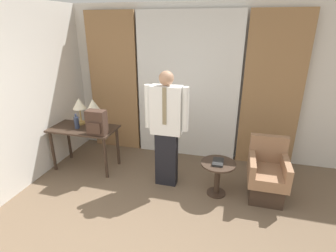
{
  "coord_description": "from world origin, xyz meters",
  "views": [
    {
      "loc": [
        0.84,
        -1.51,
        2.35
      ],
      "look_at": [
        -0.03,
        1.77,
        1.03
      ],
      "focal_mm": 28.0,
      "sensor_mm": 36.0,
      "label": 1
    }
  ],
  "objects_px": {
    "bottle_near_edge": "(77,122)",
    "side_table": "(218,173)",
    "person": "(166,126)",
    "table_lamp_left": "(79,105)",
    "backpack": "(97,123)",
    "armchair": "(267,176)",
    "book": "(218,162)",
    "table_lamp_right": "(93,106)",
    "desk": "(84,134)"
  },
  "relations": [
    {
      "from": "desk",
      "to": "armchair",
      "type": "height_order",
      "value": "armchair"
    },
    {
      "from": "table_lamp_right",
      "to": "armchair",
      "type": "relative_size",
      "value": 0.54
    },
    {
      "from": "table_lamp_left",
      "to": "side_table",
      "type": "relative_size",
      "value": 0.89
    },
    {
      "from": "person",
      "to": "armchair",
      "type": "bearing_deg",
      "value": 1.92
    },
    {
      "from": "backpack",
      "to": "book",
      "type": "xyz_separation_m",
      "value": [
        1.88,
        -0.04,
        -0.4
      ]
    },
    {
      "from": "desk",
      "to": "table_lamp_left",
      "type": "height_order",
      "value": "table_lamp_left"
    },
    {
      "from": "table_lamp_right",
      "to": "armchair",
      "type": "bearing_deg",
      "value": -4.85
    },
    {
      "from": "table_lamp_right",
      "to": "bottle_near_edge",
      "type": "distance_m",
      "value": 0.37
    },
    {
      "from": "bottle_near_edge",
      "to": "backpack",
      "type": "height_order",
      "value": "backpack"
    },
    {
      "from": "side_table",
      "to": "bottle_near_edge",
      "type": "bearing_deg",
      "value": 175.65
    },
    {
      "from": "armchair",
      "to": "side_table",
      "type": "distance_m",
      "value": 0.7
    },
    {
      "from": "table_lamp_right",
      "to": "armchair",
      "type": "distance_m",
      "value": 2.92
    },
    {
      "from": "desk",
      "to": "person",
      "type": "xyz_separation_m",
      "value": [
        1.47,
        -0.13,
        0.34
      ]
    },
    {
      "from": "bottle_near_edge",
      "to": "backpack",
      "type": "distance_m",
      "value": 0.48
    },
    {
      "from": "desk",
      "to": "backpack",
      "type": "distance_m",
      "value": 0.51
    },
    {
      "from": "backpack",
      "to": "armchair",
      "type": "height_order",
      "value": "backpack"
    },
    {
      "from": "bottle_near_edge",
      "to": "backpack",
      "type": "bearing_deg",
      "value": -17.34
    },
    {
      "from": "desk",
      "to": "person",
      "type": "distance_m",
      "value": 1.52
    },
    {
      "from": "table_lamp_right",
      "to": "backpack",
      "type": "xyz_separation_m",
      "value": [
        0.24,
        -0.34,
        -0.15
      ]
    },
    {
      "from": "table_lamp_left",
      "to": "backpack",
      "type": "bearing_deg",
      "value": -34.31
    },
    {
      "from": "armchair",
      "to": "book",
      "type": "height_order",
      "value": "armchair"
    },
    {
      "from": "backpack",
      "to": "table_lamp_right",
      "type": "bearing_deg",
      "value": 124.9
    },
    {
      "from": "person",
      "to": "bottle_near_edge",
      "type": "bearing_deg",
      "value": 176.7
    },
    {
      "from": "table_lamp_left",
      "to": "side_table",
      "type": "bearing_deg",
      "value": -8.95
    },
    {
      "from": "desk",
      "to": "book",
      "type": "bearing_deg",
      "value": -5.72
    },
    {
      "from": "table_lamp_left",
      "to": "backpack",
      "type": "xyz_separation_m",
      "value": [
        0.5,
        -0.34,
        -0.15
      ]
    },
    {
      "from": "table_lamp_right",
      "to": "armchair",
      "type": "xyz_separation_m",
      "value": [
        2.81,
        -0.24,
        -0.75
      ]
    },
    {
      "from": "table_lamp_right",
      "to": "bottle_near_edge",
      "type": "xyz_separation_m",
      "value": [
        -0.22,
        -0.2,
        -0.23
      ]
    },
    {
      "from": "side_table",
      "to": "book",
      "type": "relative_size",
      "value": 2.16
    },
    {
      "from": "armchair",
      "to": "book",
      "type": "xyz_separation_m",
      "value": [
        -0.69,
        -0.14,
        0.2
      ]
    },
    {
      "from": "table_lamp_left",
      "to": "backpack",
      "type": "height_order",
      "value": "table_lamp_left"
    },
    {
      "from": "backpack",
      "to": "book",
      "type": "height_order",
      "value": "backpack"
    },
    {
      "from": "person",
      "to": "side_table",
      "type": "distance_m",
      "value": 1.0
    },
    {
      "from": "person",
      "to": "book",
      "type": "distance_m",
      "value": 0.9
    },
    {
      "from": "backpack",
      "to": "person",
      "type": "xyz_separation_m",
      "value": [
        1.11,
        0.05,
        0.03
      ]
    },
    {
      "from": "table_lamp_right",
      "to": "book",
      "type": "xyz_separation_m",
      "value": [
        2.12,
        -0.38,
        -0.54
      ]
    },
    {
      "from": "table_lamp_left",
      "to": "person",
      "type": "bearing_deg",
      "value": -10.17
    },
    {
      "from": "person",
      "to": "side_table",
      "type": "relative_size",
      "value": 3.42
    },
    {
      "from": "table_lamp_right",
      "to": "side_table",
      "type": "height_order",
      "value": "table_lamp_right"
    },
    {
      "from": "backpack",
      "to": "side_table",
      "type": "bearing_deg",
      "value": -1.12
    },
    {
      "from": "desk",
      "to": "bottle_near_edge",
      "type": "height_order",
      "value": "bottle_near_edge"
    },
    {
      "from": "bottle_near_edge",
      "to": "side_table",
      "type": "height_order",
      "value": "bottle_near_edge"
    },
    {
      "from": "desk",
      "to": "side_table",
      "type": "relative_size",
      "value": 2.12
    },
    {
      "from": "side_table",
      "to": "book",
      "type": "height_order",
      "value": "book"
    },
    {
      "from": "side_table",
      "to": "backpack",
      "type": "bearing_deg",
      "value": 178.88
    },
    {
      "from": "person",
      "to": "armchair",
      "type": "height_order",
      "value": "person"
    },
    {
      "from": "bottle_near_edge",
      "to": "book",
      "type": "distance_m",
      "value": 2.36
    },
    {
      "from": "person",
      "to": "side_table",
      "type": "height_order",
      "value": "person"
    },
    {
      "from": "side_table",
      "to": "book",
      "type": "xyz_separation_m",
      "value": [
        -0.01,
        -0.01,
        0.18
      ]
    },
    {
      "from": "person",
      "to": "book",
      "type": "height_order",
      "value": "person"
    }
  ]
}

